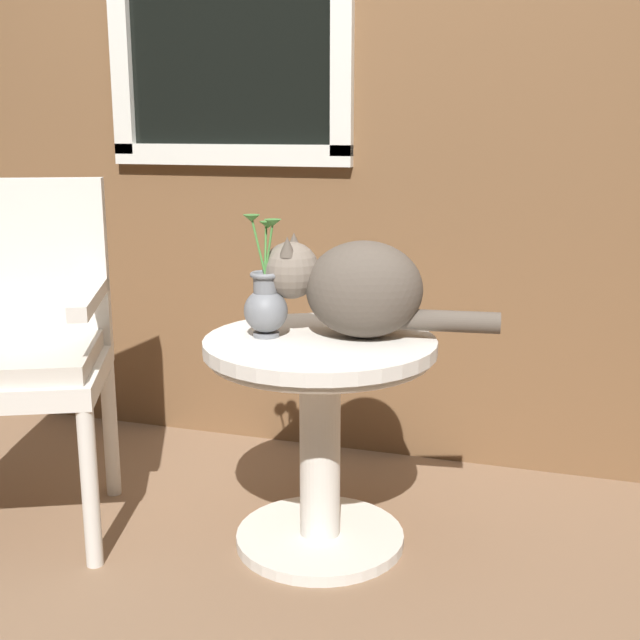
{
  "coord_description": "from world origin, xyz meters",
  "views": [
    {
      "loc": [
        0.76,
        -1.75,
        1.11
      ],
      "look_at": [
        0.15,
        0.2,
        0.63
      ],
      "focal_mm": 45.84,
      "sensor_mm": 36.0,
      "label": 1
    }
  ],
  "objects": [
    {
      "name": "back_wall",
      "position": [
        -0.01,
        0.89,
        1.31
      ],
      "size": [
        4.0,
        0.07,
        2.6
      ],
      "color": "brown",
      "rests_on": "ground_plane"
    },
    {
      "name": "ground_plane",
      "position": [
        0.0,
        0.0,
        0.0
      ],
      "size": [
        6.0,
        6.0,
        0.0
      ],
      "primitive_type": "plane",
      "color": "#7F6047"
    },
    {
      "name": "wicker_side_table",
      "position": [
        0.15,
        0.2,
        0.4
      ],
      "size": [
        0.61,
        0.61,
        0.58
      ],
      "color": "silver",
      "rests_on": "ground_plane"
    },
    {
      "name": "cat",
      "position": [
        0.23,
        0.25,
        0.71
      ],
      "size": [
        0.61,
        0.29,
        0.26
      ],
      "color": "brown",
      "rests_on": "wicker_side_table"
    },
    {
      "name": "pewter_vase_with_ivy",
      "position": [
        0.0,
        0.18,
        0.67
      ],
      "size": [
        0.12,
        0.12,
        0.32
      ],
      "color": "slate",
      "rests_on": "wicker_side_table"
    },
    {
      "name": "wicker_chair",
      "position": [
        -0.7,
        0.07,
        0.55
      ],
      "size": [
        0.65,
        0.64,
        0.97
      ],
      "color": "silver",
      "rests_on": "ground_plane"
    }
  ]
}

